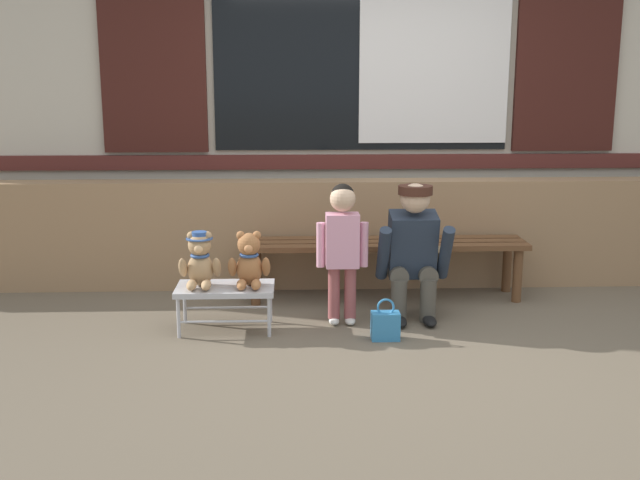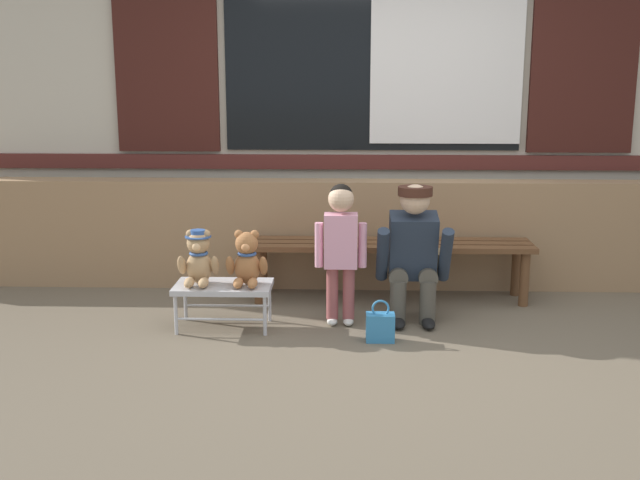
{
  "view_description": "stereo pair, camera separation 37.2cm",
  "coord_description": "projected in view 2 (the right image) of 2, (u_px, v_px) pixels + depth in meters",
  "views": [
    {
      "loc": [
        -0.58,
        -4.49,
        1.65
      ],
      "look_at": [
        -0.39,
        0.61,
        0.55
      ],
      "focal_mm": 42.86,
      "sensor_mm": 36.0,
      "label": 1
    },
    {
      "loc": [
        -0.21,
        -4.49,
        1.65
      ],
      "look_at": [
        -0.39,
        0.61,
        0.55
      ],
      "focal_mm": 42.86,
      "sensor_mm": 36.0,
      "label": 2
    }
  ],
  "objects": [
    {
      "name": "brick_low_wall",
      "position": [
        373.0,
        234.0,
        6.03
      ],
      "size": [
        8.1,
        0.25,
        0.85
      ],
      "primitive_type": "cube",
      "color": "#997551",
      "rests_on": "ground"
    },
    {
      "name": "adult_crouching",
      "position": [
        414.0,
        252.0,
        5.16
      ],
      "size": [
        0.5,
        0.49,
        0.95
      ],
      "color": "#4C473D",
      "rests_on": "ground"
    },
    {
      "name": "small_display_bench",
      "position": [
        223.0,
        289.0,
        5.06
      ],
      "size": [
        0.64,
        0.36,
        0.3
      ],
      "color": "#BCBCC1",
      "rests_on": "ground"
    },
    {
      "name": "handbag_on_ground",
      "position": [
        380.0,
        326.0,
        4.83
      ],
      "size": [
        0.18,
        0.11,
        0.27
      ],
      "color": "teal",
      "rests_on": "ground"
    },
    {
      "name": "wooden_bench_long",
      "position": [
        390.0,
        251.0,
        5.68
      ],
      "size": [
        2.1,
        0.4,
        0.44
      ],
      "color": "brown",
      "rests_on": "ground"
    },
    {
      "name": "teddy_bear_plain",
      "position": [
        247.0,
        260.0,
        5.01
      ],
      "size": [
        0.28,
        0.26,
        0.36
      ],
      "color": "#A86B3D",
      "rests_on": "small_display_bench"
    },
    {
      "name": "ground_plane",
      "position": [
        379.0,
        348.0,
        4.73
      ],
      "size": [
        60.0,
        60.0,
        0.0
      ],
      "primitive_type": "plane",
      "color": "brown"
    },
    {
      "name": "child_standing",
      "position": [
        341.0,
        239.0,
        5.06
      ],
      "size": [
        0.35,
        0.18,
        0.96
      ],
      "color": "#994C4C",
      "rests_on": "ground"
    },
    {
      "name": "shop_facade",
      "position": [
        373.0,
        48.0,
        6.23
      ],
      "size": [
        8.27,
        0.26,
        3.75
      ],
      "color": "beige",
      "rests_on": "ground"
    },
    {
      "name": "teddy_bear_with_hat",
      "position": [
        198.0,
        259.0,
        5.02
      ],
      "size": [
        0.28,
        0.27,
        0.36
      ],
      "color": "tan",
      "rests_on": "small_display_bench"
    }
  ]
}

